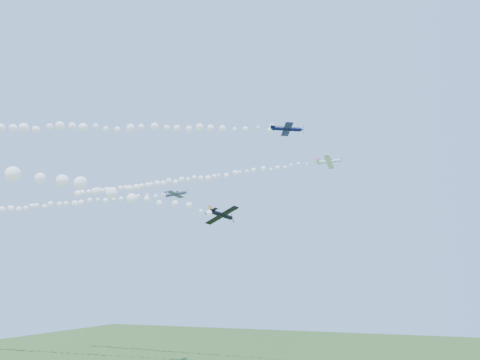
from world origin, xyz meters
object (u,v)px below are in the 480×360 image
(plane_grey, at_px, (175,194))
(plane_black, at_px, (222,215))
(plane_navy, at_px, (287,129))
(plane_white, at_px, (329,161))

(plane_grey, bearing_deg, plane_black, -49.40)
(plane_navy, height_order, plane_grey, plane_navy)
(plane_white, distance_m, plane_navy, 26.51)
(plane_grey, bearing_deg, plane_navy, -30.22)
(plane_navy, bearing_deg, plane_black, -165.07)
(plane_white, height_order, plane_navy, plane_navy)
(plane_navy, xyz_separation_m, plane_grey, (-36.83, 19.44, -6.83))
(plane_white, bearing_deg, plane_navy, -97.33)
(plane_navy, distance_m, plane_grey, 42.21)
(plane_navy, distance_m, plane_black, 23.30)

